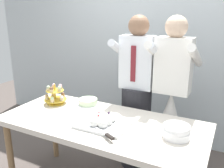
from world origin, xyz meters
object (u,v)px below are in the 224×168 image
plate_stack (176,132)px  person_bride (169,123)px  round_cake (88,102)px  person_groom (136,103)px  main_cake_tray (103,122)px  dessert_table (101,129)px  cupcake_stand (55,95)px

plate_stack → person_bride: bearing=107.6°
plate_stack → round_cake: plate_stack is taller
round_cake → person_groom: (0.39, 0.35, -0.06)m
person_groom → main_cake_tray: bearing=-91.9°
plate_stack → round_cake: bearing=164.8°
plate_stack → round_cake: size_ratio=0.87×
plate_stack → round_cake: (-0.95, 0.26, -0.02)m
dessert_table → main_cake_tray: bearing=-52.9°
cupcake_stand → plate_stack: (1.27, -0.14, -0.04)m
dessert_table → main_cake_tray: (0.06, -0.08, 0.11)m
plate_stack → person_groom: size_ratio=0.13×
cupcake_stand → plate_stack: size_ratio=1.10×
cupcake_stand → person_bride: person_bride is taller
dessert_table → plate_stack: plate_stack is taller
cupcake_stand → plate_stack: bearing=-6.3°
main_cake_tray → plate_stack: size_ratio=2.01×
cupcake_stand → dessert_table: bearing=-13.5°
dessert_table → person_bride: 0.78m
cupcake_stand → round_cake: size_ratio=0.96×
dessert_table → person_bride: (0.45, 0.62, -0.12)m
dessert_table → plate_stack: bearing=0.8°
dessert_table → person_bride: bearing=54.1°
round_cake → person_bride: 0.86m
cupcake_stand → round_cake: 0.35m
person_bride → dessert_table: bearing=-125.9°
person_groom → person_bride: same height
main_cake_tray → round_cake: bearing=136.4°
round_cake → person_bride: size_ratio=0.14×
cupcake_stand → main_cake_tray: 0.72m
dessert_table → plate_stack: size_ratio=8.59×
dessert_table → cupcake_stand: 0.66m
plate_stack → person_groom: 0.84m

